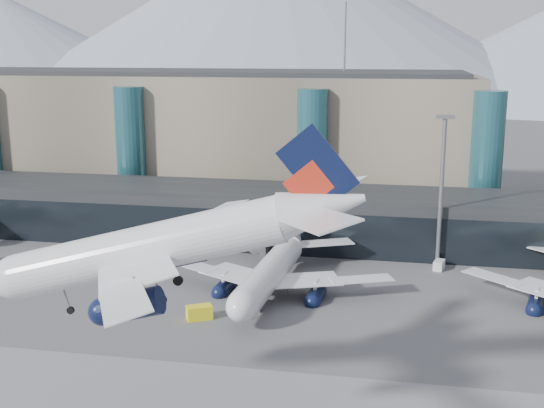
{
  "coord_description": "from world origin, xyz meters",
  "views": [
    {
      "loc": [
        22.9,
        -65.73,
        36.42
      ],
      "look_at": [
        4.45,
        32.0,
        13.35
      ],
      "focal_mm": 45.0,
      "sensor_mm": 36.0,
      "label": 1
    }
  ],
  "objects_px": {
    "veh_c": "(250,302)",
    "veh_d": "(439,265)",
    "lightmast_mid": "(442,183)",
    "veh_h": "(199,312)",
    "hero_jet": "(181,232)",
    "jet_parked_mid": "(275,258)"
  },
  "relations": [
    {
      "from": "jet_parked_mid",
      "to": "veh_h",
      "type": "height_order",
      "value": "jet_parked_mid"
    },
    {
      "from": "lightmast_mid",
      "to": "jet_parked_mid",
      "type": "height_order",
      "value": "lightmast_mid"
    },
    {
      "from": "jet_parked_mid",
      "to": "lightmast_mid",
      "type": "bearing_deg",
      "value": -54.25
    },
    {
      "from": "hero_jet",
      "to": "jet_parked_mid",
      "type": "height_order",
      "value": "hero_jet"
    },
    {
      "from": "hero_jet",
      "to": "jet_parked_mid",
      "type": "distance_m",
      "value": 46.85
    },
    {
      "from": "hero_jet",
      "to": "veh_d",
      "type": "xyz_separation_m",
      "value": [
        25.54,
        57.43,
        -20.0
      ]
    },
    {
      "from": "lightmast_mid",
      "to": "veh_d",
      "type": "distance_m",
      "value": 13.78
    },
    {
      "from": "veh_c",
      "to": "veh_d",
      "type": "xyz_separation_m",
      "value": [
        27.23,
        22.97,
        -0.28
      ]
    },
    {
      "from": "veh_d",
      "to": "veh_h",
      "type": "distance_m",
      "value": 43.38
    },
    {
      "from": "lightmast_mid",
      "to": "veh_d",
      "type": "height_order",
      "value": "lightmast_mid"
    },
    {
      "from": "hero_jet",
      "to": "jet_parked_mid",
      "type": "xyz_separation_m",
      "value": [
        0.2,
        43.98,
        -16.13
      ]
    },
    {
      "from": "jet_parked_mid",
      "to": "veh_c",
      "type": "relative_size",
      "value": 9.91
    },
    {
      "from": "veh_c",
      "to": "veh_d",
      "type": "distance_m",
      "value": 35.62
    },
    {
      "from": "hero_jet",
      "to": "veh_c",
      "type": "bearing_deg",
      "value": 90.9
    },
    {
      "from": "veh_c",
      "to": "veh_h",
      "type": "bearing_deg",
      "value": -130.74
    },
    {
      "from": "veh_d",
      "to": "veh_h",
      "type": "relative_size",
      "value": 0.8
    },
    {
      "from": "veh_c",
      "to": "jet_parked_mid",
      "type": "bearing_deg",
      "value": 89.12
    },
    {
      "from": "lightmast_mid",
      "to": "veh_c",
      "type": "relative_size",
      "value": 6.66
    },
    {
      "from": "lightmast_mid",
      "to": "veh_h",
      "type": "distance_m",
      "value": 46.52
    },
    {
      "from": "veh_d",
      "to": "hero_jet",
      "type": "bearing_deg",
      "value": 171.19
    },
    {
      "from": "hero_jet",
      "to": "veh_d",
      "type": "height_order",
      "value": "hero_jet"
    },
    {
      "from": "veh_h",
      "to": "veh_c",
      "type": "bearing_deg",
      "value": 10.23
    }
  ]
}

